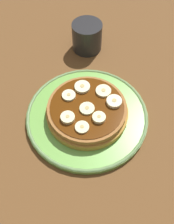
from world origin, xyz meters
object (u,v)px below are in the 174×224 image
Objects in this scene: banana_slice_0 at (85,109)px; banana_slice_4 at (82,87)px; banana_slice_7 at (114,102)px; banana_slice_5 at (69,96)px; banana_slice_6 at (82,127)px; plate at (87,115)px; coffee_mug at (86,35)px; banana_slice_2 at (68,118)px; banana_slice_3 at (103,91)px; pancake_stack at (86,110)px; banana_slice_1 at (99,118)px.

banana_slice_4 is (5.86, 0.75, 0.10)cm from banana_slice_0.
banana_slice_4 is 8.07cm from banana_slice_7.
banana_slice_6 is (-8.13, -3.02, -0.02)cm from banana_slice_5.
coffee_mug is at bearing 0.60° from plate.
banana_slice_3 is (7.17, -7.67, -0.16)cm from banana_slice_2.
coffee_mug is at bearing -10.23° from banana_slice_5.
coffee_mug is (29.06, -0.76, -0.58)cm from banana_slice_6.
pancake_stack is 5.77cm from banana_slice_3.
banana_slice_0 is at bearing 156.71° from plate.
banana_slice_5 is at bearing 128.56° from banana_slice_4.
banana_slice_4 reaches higher than banana_slice_0.
banana_slice_3 and banana_slice_5 have the same top height.
banana_slice_2 is 27.12cm from coffee_mug.
banana_slice_3 is 20.07cm from coffee_mug.
pancake_stack is 23.61cm from coffee_mug.
banana_slice_2 reaches higher than banana_slice_0.
banana_slice_0 is 1.08× the size of banana_slice_2.
banana_slice_5 is 8.67cm from banana_slice_6.
coffee_mug is (22.69, 6.12, -0.74)cm from banana_slice_7.
banana_slice_6 is at bearing -179.65° from banana_slice_4.
banana_slice_0 reaches higher than pancake_stack.
banana_slice_7 is at bearing -81.63° from pancake_stack.
banana_slice_3 is (4.75, -3.99, 0.04)cm from banana_slice_0.
banana_slice_7 reaches higher than banana_slice_0.
banana_slice_5 is at bearing 55.64° from plate.
coffee_mug is (24.43, -0.07, -0.58)cm from banana_slice_0.
plate is 7.92× the size of banana_slice_3.
banana_slice_5 is at bearing 0.24° from banana_slice_2.
banana_slice_6 reaches higher than plate.
plate is 1.50× the size of pancake_stack.
banana_slice_1 is 8.79cm from banana_slice_5.
banana_slice_0 is 24.43cm from coffee_mug.
banana_slice_3 is at bearing -40.02° from banana_slice_0.
banana_slice_6 is (-10.49, -0.06, -0.09)cm from banana_slice_4.
pancake_stack is 5.42cm from banana_slice_4.
banana_slice_6 is 29.07cm from coffee_mug.
banana_slice_5 reaches higher than pancake_stack.
plate is 6.47cm from banana_slice_4.
banana_slice_4 reaches higher than banana_slice_6.
banana_slice_6 is at bearing 178.51° from coffee_mug.
banana_slice_1 and banana_slice_7 have the same top height.
banana_slice_7 is at bearing -39.28° from banana_slice_1.
banana_slice_7 is at bearing -120.69° from banana_slice_4.
coffee_mug is at bearing -0.17° from banana_slice_0.
coffee_mug is (20.93, -3.78, -0.60)cm from banana_slice_5.
pancake_stack is 1.96cm from banana_slice_0.
plate is 9.06× the size of banana_slice_5.
pancake_stack is 6.42cm from banana_slice_7.
banana_slice_1 is at bearing -174.19° from coffee_mug.
banana_slice_1 reaches higher than banana_slice_3.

